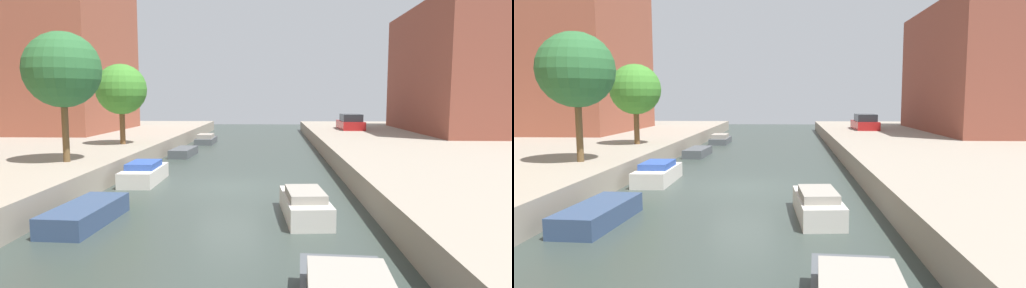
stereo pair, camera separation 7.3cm
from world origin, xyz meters
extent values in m
plane|color=#333D38|center=(0.00, 0.00, 0.00)|extent=(84.00, 84.00, 0.00)
cube|color=brown|center=(18.00, 17.64, 5.94)|extent=(10.00, 15.28, 9.88)
cylinder|color=brown|center=(-7.04, 0.33, 2.40)|extent=(0.28, 0.28, 2.80)
sphere|color=#2A6132|center=(-7.04, 0.33, 4.92)|extent=(3.19, 3.19, 3.19)
cylinder|color=brown|center=(-7.04, 7.33, 2.10)|extent=(0.31, 0.31, 2.20)
sphere|color=#3D802C|center=(-7.04, 7.33, 4.23)|extent=(2.94, 2.94, 2.94)
cube|color=maroon|center=(8.55, 19.96, 1.35)|extent=(1.87, 4.33, 0.71)
cube|color=#1E2328|center=(8.55, 19.64, 2.01)|extent=(1.64, 2.38, 0.61)
cube|color=#33476B|center=(-3.74, -5.39, 0.30)|extent=(1.55, 3.42, 0.60)
cube|color=beige|center=(-3.86, 0.93, 0.33)|extent=(1.45, 3.34, 0.66)
cube|color=#2D4C9E|center=(-3.86, 0.91, 0.80)|extent=(1.22, 1.84, 0.27)
cube|color=#4C5156|center=(-3.89, 9.51, 0.26)|extent=(1.36, 3.08, 0.52)
cube|color=#4C5156|center=(-3.62, 17.19, 0.24)|extent=(1.41, 3.32, 0.47)
cube|color=gray|center=(-3.62, 16.90, 0.63)|extent=(1.20, 1.83, 0.32)
cube|color=beige|center=(2.85, -4.40, 0.34)|extent=(1.52, 3.44, 0.67)
cube|color=gray|center=(2.85, -4.64, 0.80)|extent=(1.22, 1.92, 0.26)
camera|label=1|loc=(1.84, -17.74, 3.78)|focal=30.29mm
camera|label=2|loc=(1.91, -17.74, 3.78)|focal=30.29mm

